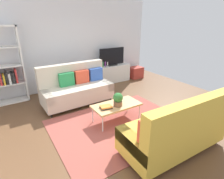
{
  "coord_description": "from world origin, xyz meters",
  "views": [
    {
      "loc": [
        -1.87,
        -3.07,
        2.23
      ],
      "look_at": [
        0.29,
        0.34,
        0.65
      ],
      "focal_mm": 28.76,
      "sensor_mm": 36.0,
      "label": 1
    }
  ],
  "objects_px": {
    "table_book_0": "(106,108)",
    "bottle_2": "(107,64)",
    "tv_console": "(112,74)",
    "bottle_0": "(103,64)",
    "bottle_1": "(105,64)",
    "couch_green": "(175,130)",
    "coffee_table": "(117,106)",
    "couch_beige": "(77,88)",
    "potted_plant": "(118,99)",
    "tv": "(112,57)",
    "vase_0": "(97,65)",
    "bookshelf": "(1,70)",
    "storage_trunk": "(136,72)"
  },
  "relations": [
    {
      "from": "tv",
      "to": "bottle_0",
      "type": "relative_size",
      "value": 5.29
    },
    {
      "from": "tv_console",
      "to": "bottle_1",
      "type": "height_order",
      "value": "bottle_1"
    },
    {
      "from": "tv",
      "to": "bottle_1",
      "type": "bearing_deg",
      "value": -176.19
    },
    {
      "from": "bottle_1",
      "to": "table_book_0",
      "type": "bearing_deg",
      "value": -120.16
    },
    {
      "from": "couch_green",
      "to": "storage_trunk",
      "type": "height_order",
      "value": "couch_green"
    },
    {
      "from": "tv_console",
      "to": "bottle_0",
      "type": "height_order",
      "value": "bottle_0"
    },
    {
      "from": "couch_beige",
      "to": "coffee_table",
      "type": "bearing_deg",
      "value": 103.51
    },
    {
      "from": "tv_console",
      "to": "bottle_2",
      "type": "xyz_separation_m",
      "value": [
        -0.2,
        -0.04,
        0.4
      ]
    },
    {
      "from": "bottle_2",
      "to": "vase_0",
      "type": "bearing_deg",
      "value": 166.52
    },
    {
      "from": "potted_plant",
      "to": "vase_0",
      "type": "distance_m",
      "value": 2.74
    },
    {
      "from": "couch_green",
      "to": "tv",
      "type": "distance_m",
      "value": 4.07
    },
    {
      "from": "storage_trunk",
      "to": "bottle_2",
      "type": "xyz_separation_m",
      "value": [
        -1.3,
        0.06,
        0.5
      ]
    },
    {
      "from": "bookshelf",
      "to": "bottle_0",
      "type": "height_order",
      "value": "bookshelf"
    },
    {
      "from": "table_book_0",
      "to": "vase_0",
      "type": "bearing_deg",
      "value": 65.74
    },
    {
      "from": "couch_green",
      "to": "bottle_1",
      "type": "xyz_separation_m",
      "value": [
        0.85,
        3.85,
        0.28
      ]
    },
    {
      "from": "table_book_0",
      "to": "bottle_2",
      "type": "height_order",
      "value": "bottle_2"
    },
    {
      "from": "coffee_table",
      "to": "potted_plant",
      "type": "bearing_deg",
      "value": -99.84
    },
    {
      "from": "table_book_0",
      "to": "bottle_2",
      "type": "relative_size",
      "value": 1.5
    },
    {
      "from": "tv",
      "to": "bottle_1",
      "type": "xyz_separation_m",
      "value": [
        -0.3,
        -0.02,
        -0.22
      ]
    },
    {
      "from": "couch_beige",
      "to": "couch_green",
      "type": "height_order",
      "value": "same"
    },
    {
      "from": "coffee_table",
      "to": "bottle_1",
      "type": "relative_size",
      "value": 6.03
    },
    {
      "from": "bottle_1",
      "to": "tv_console",
      "type": "bearing_deg",
      "value": 7.59
    },
    {
      "from": "bottle_2",
      "to": "couch_green",
      "type": "bearing_deg",
      "value": -103.8
    },
    {
      "from": "potted_plant",
      "to": "table_book_0",
      "type": "distance_m",
      "value": 0.32
    },
    {
      "from": "couch_beige",
      "to": "bottle_1",
      "type": "relative_size",
      "value": 10.55
    },
    {
      "from": "tv_console",
      "to": "table_book_0",
      "type": "bearing_deg",
      "value": -124.67
    },
    {
      "from": "couch_green",
      "to": "bottle_0",
      "type": "height_order",
      "value": "couch_green"
    },
    {
      "from": "couch_green",
      "to": "tv_console",
      "type": "relative_size",
      "value": 1.38
    },
    {
      "from": "couch_green",
      "to": "tv",
      "type": "xyz_separation_m",
      "value": [
        1.15,
        3.87,
        0.51
      ]
    },
    {
      "from": "potted_plant",
      "to": "couch_green",
      "type": "bearing_deg",
      "value": -77.71
    },
    {
      "from": "potted_plant",
      "to": "bottle_1",
      "type": "bearing_deg",
      "value": 65.46
    },
    {
      "from": "tv",
      "to": "storage_trunk",
      "type": "height_order",
      "value": "tv"
    },
    {
      "from": "potted_plant",
      "to": "vase_0",
      "type": "height_order",
      "value": "vase_0"
    },
    {
      "from": "coffee_table",
      "to": "potted_plant",
      "type": "xyz_separation_m",
      "value": [
        -0.01,
        -0.08,
        0.19
      ]
    },
    {
      "from": "bottle_0",
      "to": "bottle_2",
      "type": "relative_size",
      "value": 1.18
    },
    {
      "from": "tv_console",
      "to": "bottle_1",
      "type": "bearing_deg",
      "value": -172.41
    },
    {
      "from": "tv_console",
      "to": "coffee_table",
      "type": "bearing_deg",
      "value": -120.09
    },
    {
      "from": "couch_beige",
      "to": "bottle_2",
      "type": "xyz_separation_m",
      "value": [
        1.62,
        1.01,
        0.27
      ]
    },
    {
      "from": "bottle_1",
      "to": "bottle_0",
      "type": "bearing_deg",
      "value": 180.0
    },
    {
      "from": "couch_green",
      "to": "coffee_table",
      "type": "height_order",
      "value": "couch_green"
    },
    {
      "from": "tv_console",
      "to": "vase_0",
      "type": "relative_size",
      "value": 7.58
    },
    {
      "from": "coffee_table",
      "to": "tv",
      "type": "relative_size",
      "value": 1.1
    },
    {
      "from": "coffee_table",
      "to": "bottle_0",
      "type": "distance_m",
      "value": 2.66
    },
    {
      "from": "bottle_0",
      "to": "vase_0",
      "type": "bearing_deg",
      "value": 153.27
    },
    {
      "from": "potted_plant",
      "to": "vase_0",
      "type": "xyz_separation_m",
      "value": [
        0.86,
        2.59,
        0.15
      ]
    },
    {
      "from": "couch_green",
      "to": "bottle_0",
      "type": "bearing_deg",
      "value": 80.92
    },
    {
      "from": "potted_plant",
      "to": "table_book_0",
      "type": "height_order",
      "value": "potted_plant"
    },
    {
      "from": "vase_0",
      "to": "tv",
      "type": "bearing_deg",
      "value": -6.88
    },
    {
      "from": "bookshelf",
      "to": "bottle_1",
      "type": "distance_m",
      "value": 3.23
    },
    {
      "from": "coffee_table",
      "to": "vase_0",
      "type": "distance_m",
      "value": 2.68
    }
  ]
}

